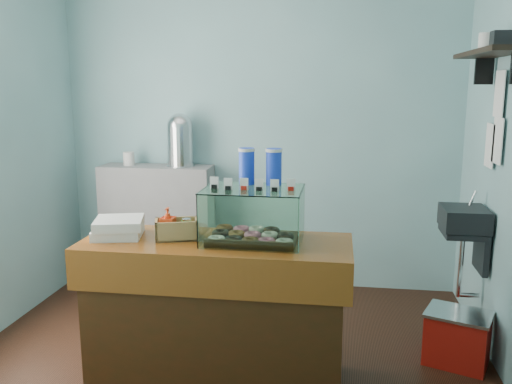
% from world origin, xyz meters
% --- Properties ---
extents(ground, '(3.50, 3.50, 0.00)m').
position_xyz_m(ground, '(0.00, 0.00, 0.00)').
color(ground, black).
rests_on(ground, ground).
extents(room_shell, '(3.54, 3.04, 2.82)m').
position_xyz_m(room_shell, '(0.03, 0.01, 1.71)').
color(room_shell, '#719EA5').
rests_on(room_shell, ground).
extents(counter, '(1.60, 0.60, 0.90)m').
position_xyz_m(counter, '(0.00, -0.25, 0.46)').
color(counter, '#3C1C0B').
rests_on(counter, ground).
extents(back_shelf, '(1.00, 0.32, 1.10)m').
position_xyz_m(back_shelf, '(-0.90, 1.32, 0.55)').
color(back_shelf, gray).
rests_on(back_shelf, ground).
extents(display_case, '(0.58, 0.43, 0.54)m').
position_xyz_m(display_case, '(0.22, -0.19, 1.07)').
color(display_case, '#321F0F').
rests_on(display_case, counter).
extents(condiment_crate, '(0.28, 0.22, 0.19)m').
position_xyz_m(condiment_crate, '(-0.25, -0.25, 0.97)').
color(condiment_crate, '#A58752').
rests_on(condiment_crate, counter).
extents(pastry_boxes, '(0.35, 0.35, 0.11)m').
position_xyz_m(pastry_boxes, '(-0.61, -0.24, 0.96)').
color(pastry_boxes, silver).
rests_on(pastry_boxes, counter).
extents(coffee_urn, '(0.25, 0.25, 0.47)m').
position_xyz_m(coffee_urn, '(-0.67, 1.33, 1.34)').
color(coffee_urn, silver).
rests_on(coffee_urn, back_shelf).
extents(red_cooler, '(0.49, 0.43, 0.36)m').
position_xyz_m(red_cooler, '(1.51, 0.19, 0.18)').
color(red_cooler, '#AB150D').
rests_on(red_cooler, ground).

